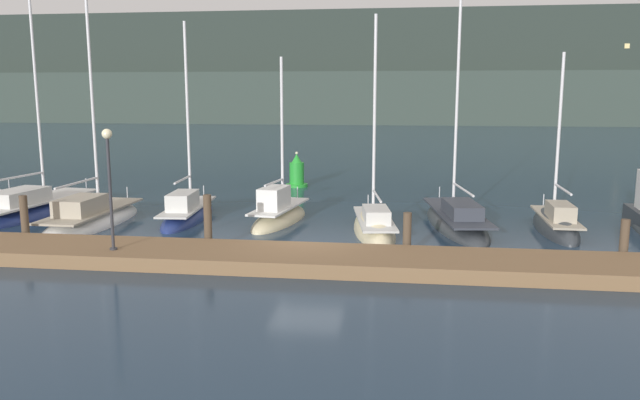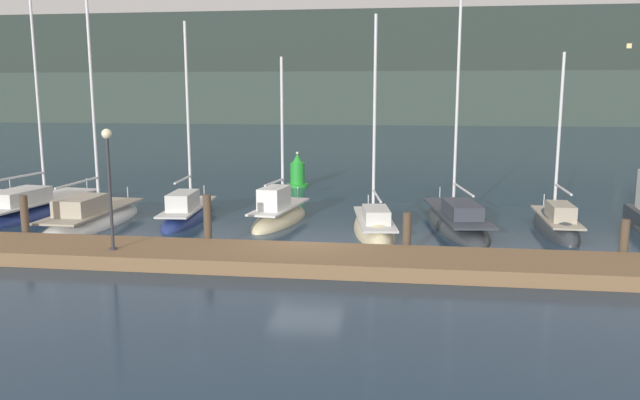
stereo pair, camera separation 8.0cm
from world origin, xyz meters
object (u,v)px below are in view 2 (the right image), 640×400
sailboat_berth_6 (374,230)px  sailboat_berth_7 (456,223)px  sailboat_berth_4 (188,215)px  sailboat_berth_5 (279,217)px  sailboat_berth_8 (556,228)px  channel_buoy (297,173)px  sailboat_berth_2 (35,211)px  sailboat_berth_3 (92,221)px  dock_lamppost (109,169)px

sailboat_berth_6 → sailboat_berth_7: (3.31, 1.67, 0.04)m
sailboat_berth_4 → sailboat_berth_5: sailboat_berth_4 is taller
sailboat_berth_8 → sailboat_berth_7: bearing=173.7°
sailboat_berth_4 → sailboat_berth_5: bearing=-2.3°
sailboat_berth_4 → channel_buoy: (3.13, 9.95, 0.61)m
sailboat_berth_5 → sailboat_berth_2: bearing=179.0°
sailboat_berth_3 → sailboat_berth_6: size_ratio=1.13×
sailboat_berth_3 → sailboat_berth_4: size_ratio=1.15×
sailboat_berth_3 → sailboat_berth_7: (15.06, 1.82, 0.00)m
sailboat_berth_3 → sailboat_berth_6: (11.75, 0.14, -0.04)m
sailboat_berth_5 → sailboat_berth_7: sailboat_berth_7 is taller
sailboat_berth_2 → channel_buoy: 14.36m
sailboat_berth_7 → sailboat_berth_2: bearing=-179.9°
channel_buoy → sailboat_berth_3: bearing=-119.6°
sailboat_berth_2 → channel_buoy: sailboat_berth_2 is taller
sailboat_berth_2 → sailboat_berth_6: size_ratio=1.15×
sailboat_berth_6 → sailboat_berth_2: bearing=173.9°
channel_buoy → sailboat_berth_6: bearing=-66.2°
dock_lamppost → sailboat_berth_2: bearing=135.2°
sailboat_berth_5 → sailboat_berth_3: bearing=-168.2°
sailboat_berth_3 → sailboat_berth_4: sailboat_berth_3 is taller
sailboat_berth_4 → dock_lamppost: bearing=-89.3°
sailboat_berth_2 → dock_lamppost: 10.72m
sailboat_berth_7 → dock_lamppost: bearing=-147.5°
sailboat_berth_2 → dock_lamppost: (7.33, -7.27, 2.93)m
sailboat_berth_4 → sailboat_berth_8: (15.38, -0.36, -0.06)m
sailboat_berth_3 → channel_buoy: size_ratio=5.05×
sailboat_berth_2 → sailboat_berth_3: sailboat_berth_2 is taller
dock_lamppost → sailboat_berth_4: bearing=90.7°
sailboat_berth_6 → sailboat_berth_8: sailboat_berth_6 is taller
sailboat_berth_8 → sailboat_berth_4: bearing=178.7°
sailboat_berth_2 → sailboat_berth_4: bearing=-0.3°
sailboat_berth_3 → sailboat_berth_8: sailboat_berth_3 is taller
sailboat_berth_3 → channel_buoy: bearing=60.4°
sailboat_berth_8 → dock_lamppost: size_ratio=2.01×
sailboat_berth_5 → dock_lamppost: sailboat_berth_5 is taller
sailboat_berth_4 → sailboat_berth_7: 11.53m
sailboat_berth_7 → sailboat_berth_8: bearing=-6.3°
sailboat_berth_4 → sailboat_berth_8: sailboat_berth_4 is taller
sailboat_berth_3 → sailboat_berth_2: bearing=154.3°
sailboat_berth_3 → sailboat_berth_8: (18.91, 1.39, -0.03)m
sailboat_berth_2 → sailboat_berth_6: 15.54m
sailboat_berth_5 → sailboat_berth_8: bearing=-1.0°
sailboat_berth_2 → sailboat_berth_7: sailboat_berth_7 is taller
channel_buoy → dock_lamppost: 17.60m
sailboat_berth_6 → channel_buoy: bearing=113.8°
sailboat_berth_2 → channel_buoy: (10.36, 9.92, 0.64)m
sailboat_berth_5 → sailboat_berth_6: 4.37m
sailboat_berth_2 → channel_buoy: bearing=43.7°
sailboat_berth_4 → dock_lamppost: size_ratio=2.32×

